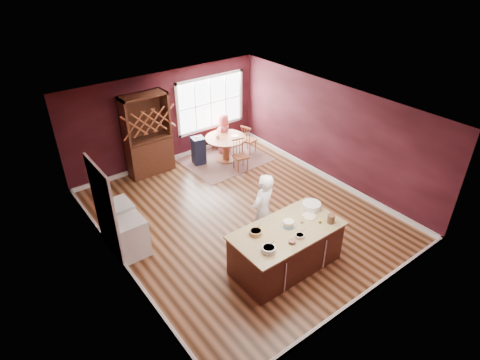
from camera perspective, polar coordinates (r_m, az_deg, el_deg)
name	(u,v)px	position (r m, az deg, el deg)	size (l,w,h in m)	color
room_shell	(240,167)	(9.04, 0.05, 1.91)	(7.00, 7.00, 7.00)	#905A39
window	(210,103)	(12.35, -4.23, 10.91)	(2.36, 0.10, 1.66)	white
doorway	(105,213)	(8.55, -18.62, -4.44)	(0.08, 1.26, 2.13)	white
kitchen_island	(286,248)	(8.20, 6.54, -9.65)	(2.23, 1.17, 0.92)	#3D1E14
dining_table	(226,144)	(11.91, -2.04, 5.12)	(1.21, 1.21, 0.75)	brown
baker	(263,211)	(8.41, 3.24, -4.47)	(0.64, 0.42, 1.75)	white
layer_cake	(288,224)	(7.95, 6.91, -6.18)	(0.29, 0.29, 0.12)	white
bowl_blue	(269,249)	(7.34, 4.11, -9.80)	(0.26, 0.26, 0.10)	white
bowl_yellow	(256,232)	(7.70, 2.25, -7.46)	(0.25, 0.25, 0.09)	#A28048
bowl_pink	(292,242)	(7.58, 7.44, -8.72)	(0.14, 0.14, 0.05)	silver
bowl_olive	(300,236)	(7.72, 8.49, -7.88)	(0.18, 0.18, 0.07)	beige
drinking_glass	(302,220)	(8.07, 8.85, -5.64)	(0.07, 0.07, 0.14)	white
dinner_plate	(309,216)	(8.29, 9.79, -5.09)	(0.28, 0.28, 0.02)	#FFE4BA
white_tub	(311,206)	(8.50, 10.13, -3.63)	(0.39, 0.39, 0.13)	white
stoneware_crock	(331,219)	(8.17, 12.82, -5.41)	(0.15, 0.15, 0.18)	brown
toy_figurine	(320,221)	(8.14, 11.33, -5.76)	(0.05, 0.05, 0.08)	#FFF518
rug	(226,160)	(12.15, -2.00, 2.89)	(2.41, 1.86, 0.01)	brown
chair_east	(249,139)	(12.41, 1.27, 5.90)	(0.39, 0.37, 0.93)	brown
chair_south	(241,155)	(11.42, 0.11, 3.56)	(0.40, 0.38, 0.94)	olive
chair_north	(219,134)	(12.66, -2.94, 6.55)	(0.41, 0.39, 0.98)	brown
seated_woman	(224,134)	(12.33, -2.31, 6.58)	(0.62, 0.40, 1.27)	#BD464C
high_chair	(198,150)	(11.84, -5.92, 4.25)	(0.35, 0.35, 0.86)	#191E2F
toddler	(197,138)	(11.69, -6.08, 5.93)	(0.18, 0.14, 0.26)	#8CA5BF
table_plate	(235,136)	(11.89, -0.71, 6.28)	(0.21, 0.21, 0.02)	beige
table_cup	(218,136)	(11.78, -3.22, 6.23)	(0.13, 0.13, 0.10)	white
hutch	(147,135)	(11.30, -13.04, 6.26)	(1.26, 0.52, 2.31)	#382615
washer	(131,237)	(8.72, -15.20, -7.88)	(0.60, 0.58, 0.87)	white
dryer	(119,222)	(9.20, -16.84, -5.67)	(0.63, 0.61, 0.92)	white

